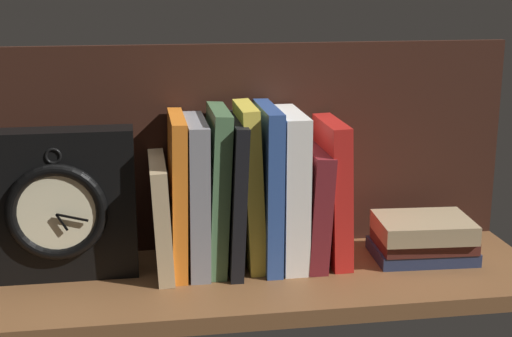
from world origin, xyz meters
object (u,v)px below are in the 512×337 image
(book_maroon_dawkins, at_px, (312,205))
(book_stack_side, at_px, (423,238))
(book_orange_pandolfini, at_px, (177,194))
(book_green_romantic, at_px, (216,189))
(book_yellow_seinlanguage, at_px, (250,186))
(book_black_skeptic, at_px, (233,193))
(book_red_requiem, at_px, (332,191))
(book_white_catcher, at_px, (289,188))
(framed_clock, at_px, (58,206))
(book_blue_modern, at_px, (268,186))
(book_gray_chess, at_px, (196,195))
(book_tan_shortstories, at_px, (161,215))

(book_maroon_dawkins, xyz_separation_m, book_stack_side, (0.18, -0.02, -0.06))
(book_orange_pandolfini, distance_m, book_green_romantic, 0.06)
(book_green_romantic, xyz_separation_m, book_stack_side, (0.33, -0.02, -0.09))
(book_yellow_seinlanguage, height_order, book_stack_side, book_yellow_seinlanguage)
(book_black_skeptic, height_order, book_stack_side, book_black_skeptic)
(book_red_requiem, bearing_deg, book_yellow_seinlanguage, 180.00)
(book_green_romantic, relative_size, book_white_catcher, 1.03)
(book_black_skeptic, relative_size, framed_clock, 1.03)
(book_orange_pandolfini, bearing_deg, book_blue_modern, 0.00)
(book_black_skeptic, bearing_deg, book_stack_side, -4.57)
(book_white_catcher, bearing_deg, book_blue_modern, 180.00)
(book_white_catcher, bearing_deg, book_gray_chess, 180.00)
(book_orange_pandolfini, bearing_deg, book_red_requiem, 0.00)
(book_maroon_dawkins, height_order, framed_clock, framed_clock)
(framed_clock, bearing_deg, book_maroon_dawkins, 1.56)
(book_yellow_seinlanguage, distance_m, book_stack_side, 0.29)
(book_orange_pandolfini, xyz_separation_m, book_black_skeptic, (0.09, -0.00, -0.00))
(book_black_skeptic, relative_size, book_stack_side, 1.43)
(book_blue_modern, height_order, book_maroon_dawkins, book_blue_modern)
(book_red_requiem, distance_m, book_stack_side, 0.17)
(book_blue_modern, distance_m, framed_clock, 0.32)
(book_yellow_seinlanguage, relative_size, book_white_catcher, 1.05)
(book_gray_chess, xyz_separation_m, book_green_romantic, (0.03, 0.00, 0.01))
(book_gray_chess, bearing_deg, book_black_skeptic, -0.00)
(book_orange_pandolfini, bearing_deg, book_green_romantic, 0.00)
(book_yellow_seinlanguage, relative_size, book_stack_side, 1.56)
(book_gray_chess, xyz_separation_m, book_black_skeptic, (0.06, -0.00, -0.00))
(book_black_skeptic, bearing_deg, framed_clock, -177.69)
(book_white_catcher, height_order, book_stack_side, book_white_catcher)
(book_gray_chess, bearing_deg, book_stack_side, -3.85)
(framed_clock, bearing_deg, book_tan_shortstories, 4.03)
(book_tan_shortstories, height_order, book_maroon_dawkins, book_maroon_dawkins)
(book_green_romantic, bearing_deg, book_tan_shortstories, 180.00)
(book_green_romantic, height_order, book_stack_side, book_green_romantic)
(framed_clock, bearing_deg, book_blue_modern, 1.92)
(book_tan_shortstories, relative_size, book_stack_side, 1.06)
(book_maroon_dawkins, bearing_deg, book_white_catcher, 180.00)
(book_maroon_dawkins, xyz_separation_m, framed_clock, (-0.39, -0.01, 0.02))
(book_black_skeptic, distance_m, framed_clock, 0.26)
(book_gray_chess, distance_m, book_blue_modern, 0.11)
(book_blue_modern, xyz_separation_m, book_maroon_dawkins, (0.07, 0.00, -0.03))
(book_orange_pandolfini, relative_size, book_stack_side, 1.47)
(framed_clock, bearing_deg, book_red_requiem, 1.44)
(book_red_requiem, bearing_deg, book_maroon_dawkins, 180.00)
(book_stack_side, bearing_deg, book_white_catcher, 173.57)
(book_yellow_seinlanguage, xyz_separation_m, book_white_catcher, (0.06, 0.00, -0.01))
(book_white_catcher, height_order, book_maroon_dawkins, book_white_catcher)
(book_tan_shortstories, bearing_deg, framed_clock, -175.97)
(book_blue_modern, bearing_deg, book_gray_chess, 180.00)
(book_black_skeptic, height_order, book_blue_modern, book_blue_modern)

